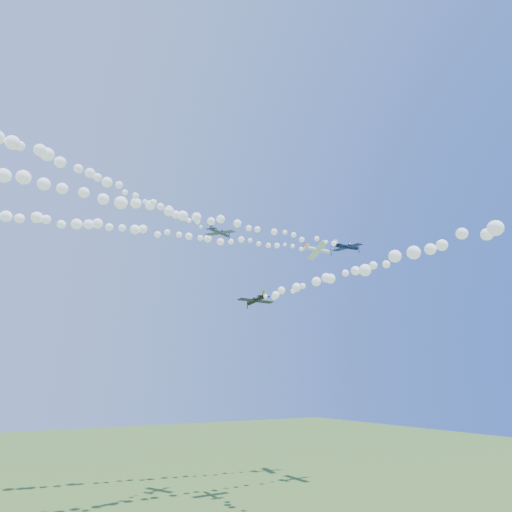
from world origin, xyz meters
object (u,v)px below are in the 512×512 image
plane_grey (220,232)px  plane_black (256,300)px  plane_white (317,250)px  plane_navy (347,247)px

plane_grey → plane_black: (5.65, -3.79, -13.10)m
plane_white → plane_grey: (-27.29, -4.65, -2.18)m
plane_black → plane_navy: bearing=-93.2°
plane_navy → plane_black: (-21.84, 1.15, -13.39)m
plane_grey → plane_black: bearing=-59.6°
plane_grey → plane_black: plane_grey is taller
plane_white → plane_black: size_ratio=1.12×
plane_grey → plane_black: size_ratio=0.94×
plane_white → plane_black: (-21.64, -8.44, -15.28)m
plane_white → plane_grey: 27.77m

